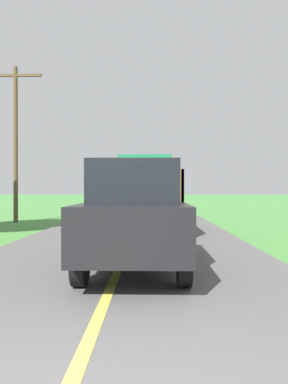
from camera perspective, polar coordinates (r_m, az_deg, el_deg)
The scene contains 3 objects.
banana_truck_near at distance 13.15m, azimuth 0.06°, elevation 0.24°, with size 2.38×5.82×2.80m.
utility_pole_roadside at distance 17.13m, azimuth -20.51°, elevation 8.51°, with size 2.42×0.20×7.18m.
following_car at distance 6.32m, azimuth -1.40°, elevation -3.65°, with size 1.74×4.10×1.92m.
Camera 1 is at (0.59, -1.59, 1.52)m, focal length 32.19 mm.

